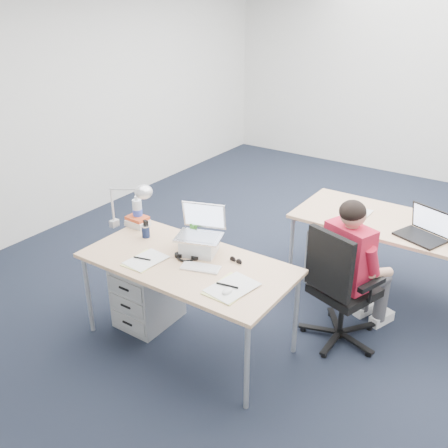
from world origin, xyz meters
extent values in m
plane|color=black|center=(0.00, 0.00, 0.00)|extent=(7.00, 7.00, 0.00)
cube|color=silver|center=(0.00, 3.50, 1.40)|extent=(6.00, 0.02, 2.80)
cube|color=silver|center=(-3.00, 0.00, 1.40)|extent=(0.02, 7.00, 2.80)
cube|color=tan|center=(-0.35, -1.50, 0.71)|extent=(1.60, 0.80, 0.03)
cylinder|color=#B7BABC|center=(-1.10, -1.85, 0.35)|extent=(0.04, 0.04, 0.70)
cylinder|color=#B7BABC|center=(0.40, -1.85, 0.35)|extent=(0.04, 0.04, 0.70)
cylinder|color=#B7BABC|center=(-1.10, -1.15, 0.35)|extent=(0.04, 0.04, 0.70)
cylinder|color=#B7BABC|center=(0.40, -1.15, 0.35)|extent=(0.04, 0.04, 0.70)
cube|color=tan|center=(0.66, 0.07, 0.71)|extent=(1.60, 0.80, 0.03)
cylinder|color=#B7BABC|center=(-0.09, -0.28, 0.35)|extent=(0.04, 0.04, 0.70)
cylinder|color=#B7BABC|center=(-0.09, 0.42, 0.35)|extent=(0.04, 0.04, 0.70)
cylinder|color=black|center=(0.62, -0.78, 0.24)|extent=(0.04, 0.04, 0.39)
cube|color=black|center=(0.62, -0.78, 0.45)|extent=(0.54, 0.54, 0.07)
cube|color=black|center=(0.56, -0.98, 0.76)|extent=(0.40, 0.17, 0.49)
cube|color=red|center=(0.62, -0.77, 0.74)|extent=(0.41, 0.31, 0.50)
sphere|color=tan|center=(0.62, -0.77, 1.09)|extent=(0.19, 0.19, 0.19)
cube|color=#A4A8A9|center=(-0.81, -1.47, 0.28)|extent=(0.40, 0.50, 0.55)
cube|color=#A4A8A9|center=(0.21, 0.07, 0.28)|extent=(0.40, 0.50, 0.55)
cube|color=white|center=(-0.21, -1.52, 0.74)|extent=(0.31, 0.20, 0.01)
ellipsoid|color=white|center=(0.13, -1.69, 0.75)|extent=(0.06, 0.10, 0.03)
cylinder|color=#162246|center=(-0.88, -1.37, 0.78)|extent=(0.08, 0.08, 0.11)
cylinder|color=silver|center=(-1.10, -1.22, 0.86)|extent=(0.10, 0.10, 0.26)
cube|color=silver|center=(-1.09, -1.25, 0.77)|extent=(0.22, 0.18, 0.08)
cube|color=black|center=(-0.89, -1.36, 0.80)|extent=(0.04, 0.03, 0.14)
cube|color=#EAF18B|center=(-0.62, -1.67, 0.73)|extent=(0.22, 0.31, 0.01)
cube|color=#EAF18B|center=(0.12, -1.63, 0.74)|extent=(0.28, 0.37, 0.01)
cube|color=white|center=(0.36, 0.02, 0.73)|extent=(0.23, 0.32, 0.01)
camera|label=1|loc=(1.70, -4.02, 2.58)|focal=40.00mm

